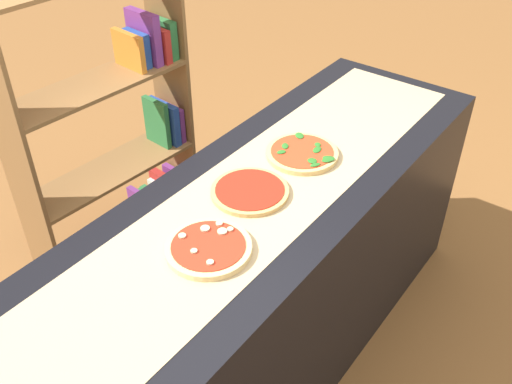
# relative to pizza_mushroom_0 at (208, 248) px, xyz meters

# --- Properties ---
(ground_plane) EXTENTS (12.00, 12.00, 0.00)m
(ground_plane) POSITION_rel_pizza_mushroom_0_xyz_m (0.31, 0.05, -0.94)
(ground_plane) COLOR brown
(counter) EXTENTS (2.37, 0.70, 0.92)m
(counter) POSITION_rel_pizza_mushroom_0_xyz_m (0.31, 0.05, -0.48)
(counter) COLOR black
(counter) RESTS_ON ground_plane
(parchment_paper) EXTENTS (2.23, 0.47, 0.00)m
(parchment_paper) POSITION_rel_pizza_mushroom_0_xyz_m (0.31, 0.05, -0.01)
(parchment_paper) COLOR tan
(parchment_paper) RESTS_ON counter
(pizza_mushroom_0) EXTENTS (0.27, 0.27, 0.03)m
(pizza_mushroom_0) POSITION_rel_pizza_mushroom_0_xyz_m (0.00, 0.00, 0.00)
(pizza_mushroom_0) COLOR #E5C17F
(pizza_mushroom_0) RESTS_ON parchment_paper
(pizza_plain_1) EXTENTS (0.27, 0.27, 0.02)m
(pizza_plain_1) POSITION_rel_pizza_mushroom_0_xyz_m (0.31, 0.08, -0.00)
(pizza_plain_1) COLOR tan
(pizza_plain_1) RESTS_ON parchment_paper
(pizza_spinach_2) EXTENTS (0.28, 0.28, 0.03)m
(pizza_spinach_2) POSITION_rel_pizza_mushroom_0_xyz_m (0.62, 0.06, -0.00)
(pizza_spinach_2) COLOR #DBB26B
(pizza_spinach_2) RESTS_ON parchment_paper
(bookshelf) EXTENTS (0.93, 0.34, 1.44)m
(bookshelf) POSITION_rel_pizza_mushroom_0_xyz_m (0.63, 1.10, -0.29)
(bookshelf) COLOR brown
(bookshelf) RESTS_ON ground_plane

